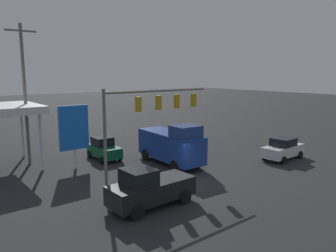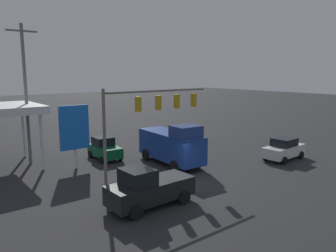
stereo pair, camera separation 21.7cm
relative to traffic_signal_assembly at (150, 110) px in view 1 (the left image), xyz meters
name	(u,v)px [view 1 (the left image)]	position (x,y,z in m)	size (l,w,h in m)	color
ground_plane	(186,182)	(-1.89, 1.60, -5.12)	(200.00, 200.00, 0.00)	#262628
traffic_signal_assembly	(150,110)	(0.00, 0.00, 0.00)	(8.63, 0.43, 6.72)	slate
utility_pole	(25,92)	(5.29, -10.22, 0.95)	(2.40, 0.26, 11.55)	slate
price_sign	(74,129)	(2.82, -6.46, -1.86)	(2.39, 0.27, 5.13)	silver
delivery_truck	(172,145)	(-4.02, -2.57, -3.43)	(2.93, 6.95, 3.58)	navy
pickup_parked	(150,188)	(2.54, 3.43, -4.01)	(5.23, 2.32, 2.40)	black
sedan_far	(283,149)	(-12.86, 2.33, -4.17)	(4.48, 2.22, 1.93)	silver
hatchback_crossing	(104,149)	(-0.38, -7.68, -4.18)	(2.05, 3.85, 1.97)	#0C592D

